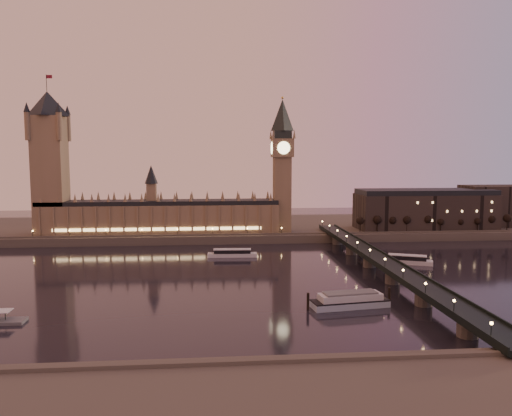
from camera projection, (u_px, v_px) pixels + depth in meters
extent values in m
plane|color=black|center=(212.00, 278.00, 266.45)|extent=(700.00, 700.00, 0.00)
cube|color=#423D35|center=(247.00, 228.00, 432.17)|extent=(560.00, 130.00, 6.00)
cube|color=brown|center=(160.00, 219.00, 381.19)|extent=(180.00, 26.00, 22.00)
cube|color=black|center=(160.00, 202.00, 379.87)|extent=(180.00, 22.00, 3.20)
cube|color=#FFCC7F|center=(158.00, 229.00, 368.44)|extent=(153.00, 0.25, 2.20)
cube|color=brown|center=(50.00, 176.00, 370.98)|extent=(22.00, 22.00, 88.00)
cone|color=black|center=(47.00, 104.00, 365.42)|extent=(31.68, 31.68, 18.00)
cylinder|color=black|center=(46.00, 83.00, 363.85)|extent=(0.44, 0.44, 12.00)
cube|color=maroon|center=(49.00, 77.00, 363.57)|extent=(4.00, 0.15, 2.50)
cube|color=brown|center=(282.00, 195.00, 387.24)|extent=(13.00, 13.00, 58.00)
cube|color=brown|center=(282.00, 148.00, 383.47)|extent=(16.00, 16.00, 14.00)
cylinder|color=#FFEAA5|center=(284.00, 148.00, 375.37)|extent=(9.60, 0.35, 9.60)
cylinder|color=#FFEAA5|center=(272.00, 148.00, 382.78)|extent=(0.35, 9.60, 9.60)
cube|color=black|center=(282.00, 135.00, 382.42)|extent=(13.00, 13.00, 6.00)
cone|color=black|center=(282.00, 115.00, 380.85)|extent=(17.68, 17.68, 24.00)
sphere|color=gold|center=(283.00, 98.00, 379.49)|extent=(2.00, 2.00, 2.00)
cube|color=black|center=(380.00, 260.00, 273.38)|extent=(13.00, 260.00, 2.00)
cube|color=black|center=(369.00, 258.00, 272.69)|extent=(0.60, 260.00, 1.00)
cube|color=black|center=(392.00, 257.00, 273.76)|extent=(0.60, 260.00, 1.00)
cube|color=black|center=(425.00, 211.00, 404.73)|extent=(110.00, 36.00, 28.00)
cube|color=black|center=(426.00, 192.00, 403.05)|extent=(108.00, 34.00, 4.00)
cube|color=black|center=(499.00, 206.00, 422.21)|extent=(60.00, 30.00, 34.00)
cylinder|color=black|center=(358.00, 228.00, 382.81)|extent=(0.70, 0.70, 8.13)
sphere|color=black|center=(358.00, 222.00, 382.37)|extent=(5.42, 5.42, 5.42)
cylinder|color=black|center=(375.00, 227.00, 383.95)|extent=(0.70, 0.70, 8.13)
sphere|color=black|center=(375.00, 222.00, 383.51)|extent=(5.42, 5.42, 5.42)
cylinder|color=black|center=(392.00, 227.00, 385.09)|extent=(0.70, 0.70, 8.13)
sphere|color=black|center=(392.00, 222.00, 384.64)|extent=(5.42, 5.42, 5.42)
cylinder|color=black|center=(409.00, 227.00, 386.22)|extent=(0.70, 0.70, 8.13)
sphere|color=black|center=(409.00, 222.00, 385.78)|extent=(5.42, 5.42, 5.42)
cylinder|color=black|center=(426.00, 227.00, 387.36)|extent=(0.70, 0.70, 8.13)
sphere|color=black|center=(426.00, 221.00, 386.91)|extent=(5.42, 5.42, 5.42)
cylinder|color=black|center=(442.00, 227.00, 388.50)|extent=(0.70, 0.70, 8.13)
sphere|color=black|center=(443.00, 221.00, 388.05)|extent=(5.42, 5.42, 5.42)
cylinder|color=black|center=(459.00, 226.00, 389.63)|extent=(0.70, 0.70, 8.13)
sphere|color=black|center=(459.00, 221.00, 389.19)|extent=(5.42, 5.42, 5.42)
cylinder|color=black|center=(475.00, 226.00, 390.77)|extent=(0.70, 0.70, 8.13)
sphere|color=black|center=(476.00, 221.00, 390.32)|extent=(5.42, 5.42, 5.42)
cylinder|color=black|center=(492.00, 226.00, 391.90)|extent=(0.70, 0.70, 8.13)
sphere|color=black|center=(492.00, 221.00, 391.46)|extent=(5.42, 5.42, 5.42)
cylinder|color=black|center=(508.00, 226.00, 393.04)|extent=(0.70, 0.70, 8.13)
sphere|color=black|center=(508.00, 220.00, 392.60)|extent=(5.42, 5.42, 5.42)
cube|color=silver|center=(232.00, 255.00, 322.46)|extent=(32.05, 8.29, 2.33)
cube|color=black|center=(232.00, 251.00, 322.22)|extent=(23.74, 6.68, 2.33)
cube|color=silver|center=(232.00, 249.00, 322.07)|extent=(24.39, 6.99, 0.42)
cube|color=silver|center=(407.00, 262.00, 301.64)|extent=(29.99, 17.88, 2.49)
cube|color=black|center=(407.00, 258.00, 301.38)|extent=(22.41, 13.77, 2.49)
cube|color=silver|center=(407.00, 255.00, 301.22)|extent=(23.07, 14.27, 0.45)
cube|color=#9BB1C5|center=(350.00, 304.00, 215.23)|extent=(34.61, 14.15, 2.73)
cube|color=black|center=(350.00, 300.00, 215.06)|extent=(34.61, 14.15, 0.53)
cube|color=silver|center=(350.00, 297.00, 214.89)|extent=(28.22, 12.21, 2.73)
cube|color=#595B5E|center=(350.00, 293.00, 214.71)|extent=(23.91, 10.57, 0.74)
cylinder|color=black|center=(308.00, 301.00, 211.74)|extent=(1.16, 1.16, 7.14)
cylinder|color=black|center=(389.00, 296.00, 220.24)|extent=(1.16, 1.16, 7.14)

